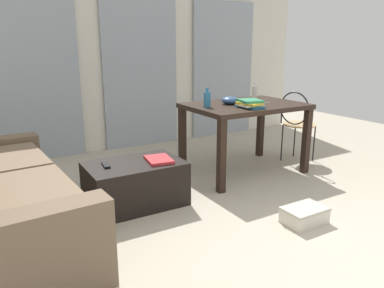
{
  "coord_description": "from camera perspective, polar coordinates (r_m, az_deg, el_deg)",
  "views": [
    {
      "loc": [
        -2.03,
        -1.27,
        1.4
      ],
      "look_at": [
        -0.19,
        1.84,
        0.43
      ],
      "focal_mm": 34.55,
      "sensor_mm": 36.0,
      "label": 1
    }
  ],
  "objects": [
    {
      "name": "ground_plane",
      "position": [
        3.64,
        6.03,
        -7.65
      ],
      "size": [
        8.71,
        8.71,
        0.0
      ],
      "primitive_type": "plane",
      "color": "#B2A893"
    },
    {
      "name": "bottle_far",
      "position": [
        4.38,
        9.64,
        7.84
      ],
      "size": [
        0.06,
        0.06,
        0.21
      ],
      "color": "beige",
      "rests_on": "craft_table"
    },
    {
      "name": "magazine",
      "position": [
        3.31,
        -5.15,
        -2.42
      ],
      "size": [
        0.25,
        0.31,
        0.03
      ],
      "primitive_type": "cube",
      "rotation": [
        0.0,
        0.0,
        -0.15
      ],
      "color": "red",
      "rests_on": "coffee_table"
    },
    {
      "name": "couch",
      "position": [
        3.08,
        -26.78,
        -7.79
      ],
      "size": [
        0.93,
        2.09,
        0.71
      ],
      "color": "brown",
      "rests_on": "ground"
    },
    {
      "name": "coffee_table",
      "position": [
        3.37,
        -8.75,
        -6.08
      ],
      "size": [
        0.84,
        0.55,
        0.4
      ],
      "color": "black",
      "rests_on": "ground"
    },
    {
      "name": "bowl",
      "position": [
        4.05,
        5.85,
        6.73
      ],
      "size": [
        0.18,
        0.18,
        0.08
      ],
      "primitive_type": "ellipsoid",
      "color": "#2D4C7A",
      "rests_on": "craft_table"
    },
    {
      "name": "curtains",
      "position": [
        5.24,
        -7.86,
        10.75
      ],
      "size": [
        3.86,
        0.03,
        2.04
      ],
      "color": "#99A3AD",
      "rests_on": "ground"
    },
    {
      "name": "tv_remote_primary",
      "position": [
        3.25,
        -13.16,
        -3.19
      ],
      "size": [
        0.07,
        0.16,
        0.02
      ],
      "primitive_type": "cube",
      "rotation": [
        0.0,
        0.0,
        -0.11
      ],
      "color": "black",
      "rests_on": "coffee_table"
    },
    {
      "name": "bottle_near",
      "position": [
        3.83,
        2.34,
        6.93
      ],
      "size": [
        0.07,
        0.07,
        0.2
      ],
      "color": "teal",
      "rests_on": "craft_table"
    },
    {
      "name": "wall_back",
      "position": [
        5.3,
        -8.3,
        12.74
      ],
      "size": [
        5.43,
        0.1,
        2.4
      ],
      "primitive_type": "cube",
      "color": "silver",
      "rests_on": "ground"
    },
    {
      "name": "craft_table",
      "position": [
        4.12,
        8.15,
        4.72
      ],
      "size": [
        1.25,
        0.87,
        0.78
      ],
      "color": "black",
      "rests_on": "ground"
    },
    {
      "name": "book_stack",
      "position": [
        3.84,
        8.91,
        6.17
      ],
      "size": [
        0.25,
        0.31,
        0.08
      ],
      "color": "#1E668C",
      "rests_on": "craft_table"
    },
    {
      "name": "wire_chair",
      "position": [
        4.63,
        15.88,
        3.78
      ],
      "size": [
        0.4,
        0.42,
        0.87
      ],
      "color": "tan",
      "rests_on": "ground"
    },
    {
      "name": "tv_remote_on_table",
      "position": [
        4.29,
        5.61,
        6.81
      ],
      "size": [
        0.1,
        0.17,
        0.03
      ],
      "primitive_type": "cube",
      "rotation": [
        0.0,
        0.0,
        -0.32
      ],
      "color": "#B7B7B2",
      "rests_on": "craft_table"
    },
    {
      "name": "shoebox",
      "position": [
        3.18,
        16.96,
        -10.44
      ],
      "size": [
        0.35,
        0.24,
        0.13
      ],
      "color": "beige",
      "rests_on": "ground"
    },
    {
      "name": "scissors",
      "position": [
        4.2,
        11.03,
        6.29
      ],
      "size": [
        0.11,
        0.08,
        0.0
      ],
      "color": "#9EA0A5",
      "rests_on": "craft_table"
    }
  ]
}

